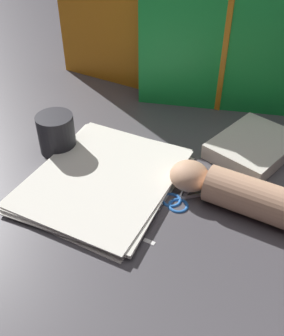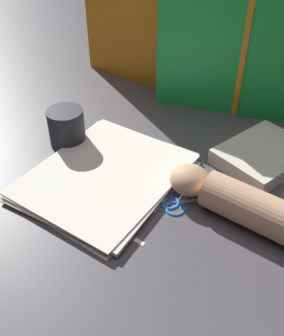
{
  "view_description": "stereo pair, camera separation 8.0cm",
  "coord_description": "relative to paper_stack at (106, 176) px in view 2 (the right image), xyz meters",
  "views": [
    {
      "loc": [
        0.23,
        -0.59,
        0.56
      ],
      "look_at": [
        -0.01,
        -0.01,
        0.06
      ],
      "focal_mm": 42.0,
      "sensor_mm": 36.0,
      "label": 1
    },
    {
      "loc": [
        0.31,
        -0.55,
        0.56
      ],
      "look_at": [
        -0.01,
        -0.01,
        0.06
      ],
      "focal_mm": 42.0,
      "sensor_mm": 36.0,
      "label": 2
    }
  ],
  "objects": [
    {
      "name": "paper_scrap_far",
      "position": [
        0.16,
        -0.12,
        -0.01
      ],
      "size": [
        0.02,
        0.01,
        0.0
      ],
      "color": "white",
      "rests_on": "ground_plane"
    },
    {
      "name": "backdrop_panel_left",
      "position": [
        -0.11,
        0.44,
        0.21
      ],
      "size": [
        0.54,
        0.08,
        0.44
      ],
      "color": "orange",
      "rests_on": "ground_plane"
    },
    {
      "name": "ground_plane",
      "position": [
        0.1,
        0.02,
        -0.01
      ],
      "size": [
        6.0,
        6.0,
        0.0
      ],
      "primitive_type": "plane",
      "color": "#4C494F"
    },
    {
      "name": "mug",
      "position": [
        -0.16,
        0.07,
        0.04
      ],
      "size": [
        0.09,
        0.09,
        0.09
      ],
      "color": "#232328",
      "rests_on": "ground_plane"
    },
    {
      "name": "paper_stack",
      "position": [
        0.0,
        0.0,
        0.0
      ],
      "size": [
        0.32,
        0.37,
        0.02
      ],
      "color": "white",
      "rests_on": "ground_plane"
    },
    {
      "name": "hand_forearm",
      "position": [
        0.31,
        0.03,
        0.03
      ],
      "size": [
        0.34,
        0.12,
        0.08
      ],
      "color": "tan",
      "rests_on": "ground_plane"
    },
    {
      "name": "paper_scrap_near",
      "position": [
        0.12,
        -0.13,
        -0.01
      ],
      "size": [
        0.02,
        0.02,
        0.0
      ],
      "color": "white",
      "rests_on": "ground_plane"
    },
    {
      "name": "paper_scrap_mid",
      "position": [
        0.12,
        -0.13,
        -0.01
      ],
      "size": [
        0.03,
        0.03,
        0.0
      ],
      "color": "white",
      "rests_on": "ground_plane"
    },
    {
      "name": "book_closed",
      "position": [
        0.28,
        0.23,
        0.01
      ],
      "size": [
        0.22,
        0.25,
        0.04
      ],
      "color": "silver",
      "rests_on": "ground_plane"
    },
    {
      "name": "paper_scrap_side",
      "position": [
        0.13,
        -0.04,
        -0.01
      ],
      "size": [
        0.03,
        0.03,
        0.0
      ],
      "color": "white",
      "rests_on": "ground_plane"
    },
    {
      "name": "scissors",
      "position": [
        0.18,
        0.02,
        -0.0
      ],
      "size": [
        0.14,
        0.16,
        0.01
      ],
      "color": "silver",
      "rests_on": "ground_plane"
    }
  ]
}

